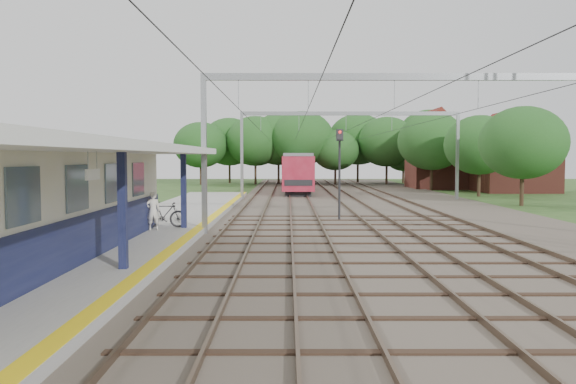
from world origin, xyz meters
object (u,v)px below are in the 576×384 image
object	(u,v)px
bicycle	(164,214)
train	(296,169)
signal_post	(340,161)
person	(153,211)

from	to	relation	value
bicycle	train	bearing A→B (deg)	-17.67
train	signal_post	world-z (taller)	signal_post
bicycle	signal_post	xyz separation A→B (m)	(8.10, 5.33, 2.28)
bicycle	signal_post	world-z (taller)	signal_post
person	signal_post	world-z (taller)	signal_post
train	bicycle	bearing A→B (deg)	-98.97
signal_post	train	bearing A→B (deg)	79.71
person	train	world-z (taller)	train
train	signal_post	size ratio (longest dim) A/B	7.10
train	person	bearing A→B (deg)	-99.18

